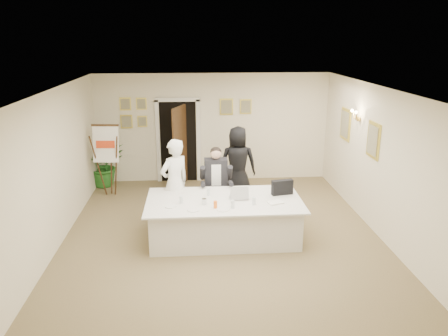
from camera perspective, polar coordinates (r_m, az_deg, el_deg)
The scene contains 28 objects.
floor at distance 8.50m, azimuth -0.25°, elevation -8.89°, with size 7.00×7.00×0.00m, color brown.
ceiling at distance 7.70m, azimuth -0.28°, elevation 10.21°, with size 6.00×7.00×0.02m, color white.
wall_back at distance 11.38m, azimuth -1.47°, elevation 5.26°, with size 6.00×0.10×2.80m, color white.
wall_front at distance 4.76m, azimuth 2.68°, elevation -12.03°, with size 6.00×0.10×2.80m, color white.
wall_left at distance 8.35m, azimuth -21.28°, elevation -0.26°, with size 0.10×7.00×2.80m, color white.
wall_right at distance 8.71m, azimuth 19.83°, elevation 0.59°, with size 0.10×7.00×2.80m, color white.
doorway at distance 11.27m, azimuth -5.90°, elevation 3.21°, with size 1.14×0.86×2.20m.
pictures_back_wall at distance 11.26m, azimuth -5.58°, elevation 7.39°, with size 3.40×0.06×0.80m, color #DDCB4B, non-canonical shape.
pictures_right_wall at distance 9.69m, azimuth 17.08°, elevation 4.57°, with size 0.06×2.20×0.80m, color #DDCB4B, non-canonical shape.
wall_sconce at distance 9.60m, azimuth 16.87°, elevation 6.61°, with size 0.20×0.30×0.24m, color gold, non-canonical shape.
conference_table at distance 8.27m, azimuth 0.01°, elevation -6.65°, with size 2.88×1.53×0.78m.
seated_man at distance 9.14m, azimuth -1.04°, elevation -1.84°, with size 0.65×0.69×1.52m, color black, non-canonical shape.
flip_chart at distance 10.66m, azimuth -14.86°, elevation 0.52°, with size 0.61×0.40×1.71m.
standing_man at distance 8.73m, azimuth -6.45°, elevation -1.94°, with size 0.65×0.43×1.78m, color white.
standing_woman at distance 10.08m, azimuth 1.81°, elevation 0.60°, with size 0.85×0.55×1.73m, color black.
potted_palm at distance 11.51m, azimuth -15.43°, elevation 0.42°, with size 0.99×0.86×1.10m, color #236321.
laptop at distance 8.18m, azimuth 1.94°, elevation -3.00°, with size 0.35×0.36×0.28m, color #B7BABC, non-canonical shape.
laptop_bag at distance 8.42m, azimuth 7.61°, elevation -2.51°, with size 0.41×0.11×0.29m, color black.
paper_stack at distance 8.01m, azimuth 6.70°, elevation -4.50°, with size 0.27×0.19×0.03m, color white.
plate_left at distance 7.86m, azimuth -7.00°, elevation -4.98°, with size 0.21×0.21×0.01m, color white.
plate_mid at distance 7.67m, azimuth -4.00°, elevation -5.47°, with size 0.22×0.22×0.01m, color white.
plate_near at distance 7.67m, azimuth -0.13°, elevation -5.43°, with size 0.23×0.23×0.01m, color white.
glass_a at distance 7.98m, azimuth -5.60°, elevation -4.13°, with size 0.06×0.06×0.14m, color silver.
glass_b at distance 7.73m, azimuth 1.14°, elevation -4.76°, with size 0.07×0.07×0.14m, color silver.
glass_c at distance 7.89m, azimuth 3.92°, elevation -4.33°, with size 0.07×0.07×0.14m, color silver.
glass_d at distance 8.32m, azimuth -2.03°, elevation -3.15°, with size 0.06×0.06×0.14m, color silver.
oj_glass at distance 7.73m, azimuth -1.14°, elevation -4.80°, with size 0.07×0.07×0.13m, color orange.
steel_jug at distance 7.90m, azimuth -2.62°, elevation -4.40°, with size 0.09×0.09×0.11m, color silver.
Camera 1 is at (-0.52, -7.63, 3.70)m, focal length 35.00 mm.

